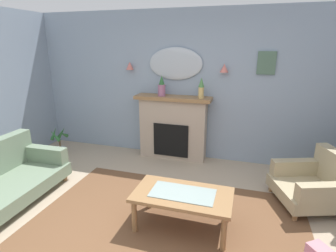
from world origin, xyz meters
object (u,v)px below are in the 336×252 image
Objects in this scene: fireplace at (173,128)px; wall_sconce_left at (130,66)px; wall_mirror at (175,64)px; wall_sconce_right at (224,68)px; mantel_vase_right at (201,87)px; armchair_near_fireplace at (317,183)px; mantel_vase_left at (162,87)px; potted_plant_small_fern at (60,143)px; framed_picture at (267,63)px; coffee_table at (183,198)px.

wall_sconce_left is (-0.85, 0.09, 1.09)m from fireplace.
wall_sconce_right is (0.85, -0.05, -0.05)m from wall_mirror.
fireplace is 0.92m from mantel_vase_right.
fireplace is at bearing 157.24° from armchair_near_fireplace.
wall_sconce_left reaches higher than fireplace.
wall_mirror is at bearing 176.63° from wall_sconce_right.
wall_sconce_left is 3.50m from armchair_near_fireplace.
mantel_vase_right is (0.50, -0.03, 0.77)m from fireplace.
mantel_vase_left reaches higher than fireplace.
wall_mirror is at bearing 17.84° from potted_plant_small_fern.
fireplace is at bearing 14.23° from potted_plant_small_fern.
wall_sconce_right reaches higher than mantel_vase_left.
fireplace is at bearing 8.06° from mantel_vase_left.
mantel_vase_right is at bearing -0.00° from mantel_vase_left.
mantel_vase_left is 2.58× the size of wall_sconce_left.
fireplace is 9.71× the size of wall_sconce_left.
wall_sconce_left is 1.98m from potted_plant_small_fern.
framed_picture is (1.50, 0.01, 0.04)m from wall_mirror.
armchair_near_fireplace is at bearing -22.76° from fireplace.
mantel_vase_left is 2.22m from potted_plant_small_fern.
framed_picture is 1.94m from armchair_near_fireplace.
armchair_near_fireplace reaches higher than coffee_table.
wall_sconce_right is at bearing -174.73° from framed_picture.
wall_sconce_right reaches higher than coffee_table.
framed_picture reaches higher than coffee_table.
armchair_near_fireplace is (2.22, -1.07, -1.40)m from wall_mirror.
mantel_vase_left is 0.74m from wall_sconce_left.
armchair_near_fireplace is (2.42, -0.90, -1.01)m from mantel_vase_left.
wall_sconce_left is (-1.35, 0.12, 0.32)m from mantel_vase_right.
wall_sconce_left is at bearing 169.54° from mantel_vase_left.
mantel_vase_right is 0.64m from wall_mirror.
wall_sconce_right is at bearing 6.16° from fireplace.
wall_sconce_right reaches higher than fireplace.
mantel_vase_right is at bearing 10.95° from potted_plant_small_fern.
wall_sconce_left is at bearing 180.00° from wall_sconce_right.
framed_picture is at bearing 6.04° from mantel_vase_left.
wall_mirror is 2.52m from coffee_table.
mantel_vase_left is 2.26m from coffee_table.
coffee_table is 1.05× the size of armchair_near_fireplace.
wall_mirror is at bearing 107.83° from coffee_table.
mantel_vase_right is 0.32× the size of coffee_table.
mantel_vase_right is 1.10m from framed_picture.
mantel_vase_right is 0.36× the size of wall_mirror.
wall_sconce_right is 0.39× the size of framed_picture.
mantel_vase_right is at bearing -169.80° from framed_picture.
wall_sconce_right is at bearing 143.21° from armchair_near_fireplace.
mantel_vase_right is 2.48× the size of wall_sconce_left.
fireplace is at bearing 176.76° from mantel_vase_right.
fireplace is 1.91m from framed_picture.
wall_mirror is 0.87× the size of coffee_table.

